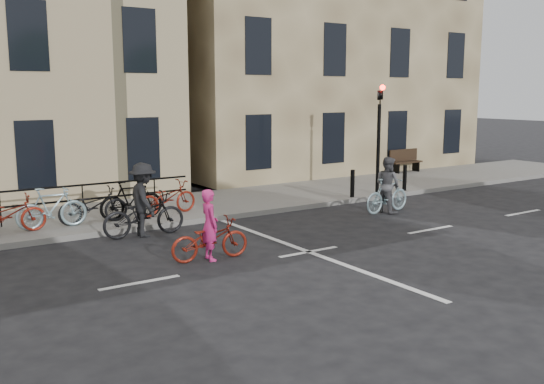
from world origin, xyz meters
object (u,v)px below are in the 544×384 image
traffic_light (379,125)px  bench (405,160)px  cyclist_pink (210,236)px  cyclist_grey (387,190)px  cyclist_dark (144,208)px

traffic_light → bench: bearing=35.2°
cyclist_pink → cyclist_grey: size_ratio=1.02×
traffic_light → cyclist_dark: traffic_light is taller
cyclist_dark → cyclist_pink: bearing=-169.7°
traffic_light → cyclist_pink: 9.31m
bench → cyclist_dark: bearing=-162.6°
cyclist_grey → cyclist_dark: 7.27m
cyclist_dark → cyclist_grey: bearing=-96.2°
cyclist_grey → cyclist_dark: cyclist_dark is taller
traffic_light → cyclist_dark: (-8.70, -0.84, -1.73)m
bench → cyclist_dark: size_ratio=0.76×
bench → cyclist_pink: cyclist_pink is taller
cyclist_pink → cyclist_dark: bearing=13.4°
bench → cyclist_grey: size_ratio=0.91×
cyclist_pink → cyclist_grey: bearing=-70.2°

